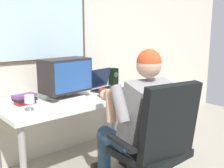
% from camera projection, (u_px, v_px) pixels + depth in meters
% --- Properties ---
extents(wall_rear, '(5.85, 0.08, 2.53)m').
position_uv_depth(wall_rear, '(72.00, 38.00, 2.95)').
color(wall_rear, beige).
rests_on(wall_rear, ground).
extents(desk, '(1.57, 0.76, 0.73)m').
position_uv_depth(desk, '(79.00, 102.00, 2.60)').
color(desk, gray).
rests_on(desk, ground).
extents(office_chair, '(0.63, 0.62, 1.00)m').
position_uv_depth(office_chair, '(159.00, 140.00, 1.96)').
color(office_chair, black).
rests_on(office_chair, ground).
extents(person_seated, '(0.58, 0.82, 1.22)m').
position_uv_depth(person_seated, '(138.00, 120.00, 2.16)').
color(person_seated, navy).
rests_on(person_seated, ground).
extents(crt_monitor, '(0.47, 0.29, 0.37)m').
position_uv_depth(crt_monitor, '(66.00, 76.00, 2.45)').
color(crt_monitor, beige).
rests_on(crt_monitor, desk).
extents(laptop, '(0.39, 0.35, 0.22)m').
position_uv_depth(laptop, '(104.00, 84.00, 2.83)').
color(laptop, black).
rests_on(laptop, desk).
extents(wine_glass, '(0.08, 0.08, 0.14)m').
position_uv_depth(wine_glass, '(29.00, 100.00, 2.03)').
color(wine_glass, silver).
rests_on(wine_glass, desk).
extents(desk_speaker, '(0.09, 0.09, 0.20)m').
position_uv_depth(desk_speaker, '(114.00, 77.00, 3.08)').
color(desk_speaker, black).
rests_on(desk_speaker, desk).
extents(book_stack, '(0.20, 0.16, 0.09)m').
position_uv_depth(book_stack, '(25.00, 99.00, 2.27)').
color(book_stack, red).
rests_on(book_stack, desk).
extents(coffee_mug, '(0.08, 0.08, 0.08)m').
position_uv_depth(coffee_mug, '(103.00, 93.00, 2.52)').
color(coffee_mug, maroon).
rests_on(coffee_mug, desk).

